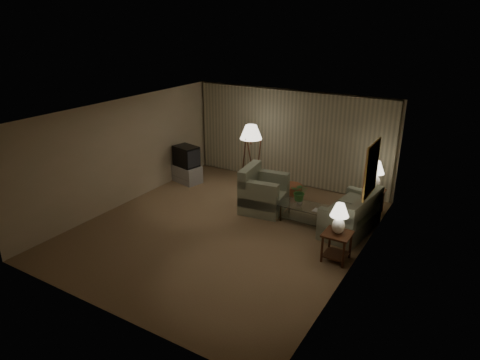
# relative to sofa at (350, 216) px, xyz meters

# --- Properties ---
(ground) EXTENTS (7.00, 7.00, 0.00)m
(ground) POSITION_rel_sofa_xyz_m (-2.50, -1.36, -0.37)
(ground) COLOR brown
(ground) RESTS_ON ground
(room_shell) EXTENTS (6.04, 7.02, 2.72)m
(room_shell) POSITION_rel_sofa_xyz_m (-2.48, 0.15, 1.38)
(room_shell) COLOR beige
(room_shell) RESTS_ON ground
(sofa) EXTENTS (1.84, 1.20, 0.74)m
(sofa) POSITION_rel_sofa_xyz_m (0.00, 0.00, 0.00)
(sofa) COLOR gray
(sofa) RESTS_ON ground
(armchair) EXTENTS (1.32, 1.28, 0.89)m
(armchair) POSITION_rel_sofa_xyz_m (-2.19, -0.02, 0.08)
(armchair) COLOR gray
(armchair) RESTS_ON ground
(side_table_near) EXTENTS (0.53, 0.53, 0.60)m
(side_table_near) POSITION_rel_sofa_xyz_m (0.15, -1.35, 0.04)
(side_table_near) COLOR #33190E
(side_table_near) RESTS_ON ground
(side_table_far) EXTENTS (0.55, 0.47, 0.60)m
(side_table_far) POSITION_rel_sofa_xyz_m (0.15, 1.25, 0.04)
(side_table_far) COLOR #33190E
(side_table_far) RESTS_ON ground
(table_lamp_near) EXTENTS (0.37, 0.37, 0.63)m
(table_lamp_near) POSITION_rel_sofa_xyz_m (0.15, -1.35, 0.61)
(table_lamp_near) COLOR white
(table_lamp_near) RESTS_ON side_table_near
(table_lamp_far) EXTENTS (0.43, 0.43, 0.74)m
(table_lamp_far) POSITION_rel_sofa_xyz_m (0.15, 1.25, 0.67)
(table_lamp_far) COLOR white
(table_lamp_far) RESTS_ON side_table_far
(coffee_table) EXTENTS (1.16, 0.63, 0.41)m
(coffee_table) POSITION_rel_sofa_xyz_m (-1.05, -0.10, -0.09)
(coffee_table) COLOR silver
(coffee_table) RESTS_ON ground
(tv_cabinet) EXTENTS (1.06, 0.89, 0.50)m
(tv_cabinet) POSITION_rel_sofa_xyz_m (-5.05, 0.55, -0.12)
(tv_cabinet) COLOR #9C9C9E
(tv_cabinet) RESTS_ON ground
(crt_tv) EXTENTS (0.90, 0.79, 0.59)m
(crt_tv) POSITION_rel_sofa_xyz_m (-5.05, 0.55, 0.43)
(crt_tv) COLOR black
(crt_tv) RESTS_ON tv_cabinet
(floor_lamp) EXTENTS (0.60, 0.60, 1.85)m
(floor_lamp) POSITION_rel_sofa_xyz_m (-3.16, 1.01, 0.60)
(floor_lamp) COLOR #33190E
(floor_lamp) RESTS_ON ground
(ottoman) EXTENTS (0.71, 0.71, 0.39)m
(ottoman) POSITION_rel_sofa_xyz_m (-1.91, 0.99, -0.17)
(ottoman) COLOR #9E5735
(ottoman) RESTS_ON ground
(vase) EXTENTS (0.14, 0.14, 0.14)m
(vase) POSITION_rel_sofa_xyz_m (-1.20, -0.10, 0.12)
(vase) COLOR white
(vase) RESTS_ON coffee_table
(flowers) EXTENTS (0.47, 0.43, 0.44)m
(flowers) POSITION_rel_sofa_xyz_m (-1.20, -0.10, 0.41)
(flowers) COLOR #3C7B36
(flowers) RESTS_ON vase
(book) EXTENTS (0.16, 0.21, 0.02)m
(book) POSITION_rel_sofa_xyz_m (-0.80, -0.20, 0.05)
(book) COLOR olive
(book) RESTS_ON coffee_table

